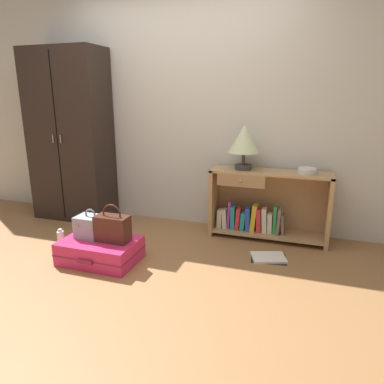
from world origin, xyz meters
name	(u,v)px	position (x,y,z in m)	size (l,w,h in m)	color
ground_plane	(124,280)	(0.00, 0.00, 0.00)	(9.00, 9.00, 0.00)	olive
back_wall	(186,107)	(0.00, 1.50, 1.30)	(6.40, 0.10, 2.60)	beige
wardrobe	(70,136)	(-1.31, 1.20, 0.97)	(0.90, 0.47, 1.94)	black
bookshelf	(264,206)	(0.93, 1.26, 0.33)	(1.18, 0.36, 0.70)	tan
table_lamp	(244,140)	(0.70, 1.25, 1.00)	(0.31, 0.31, 0.45)	#3D3838
bowl	(307,171)	(1.32, 1.25, 0.73)	(0.17, 0.17, 0.05)	silver
suitcase_large	(100,250)	(-0.36, 0.23, 0.10)	(0.67, 0.47, 0.20)	#DB2860
train_case	(91,226)	(-0.46, 0.27, 0.30)	(0.26, 0.20, 0.26)	#8E99A3
handbag	(113,228)	(-0.24, 0.25, 0.32)	(0.29, 0.15, 0.33)	#472319
bottle	(61,240)	(-0.85, 0.32, 0.10)	(0.06, 0.06, 0.21)	white
open_book_on_floor	(268,258)	(1.05, 0.75, 0.01)	(0.35, 0.31, 0.02)	white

